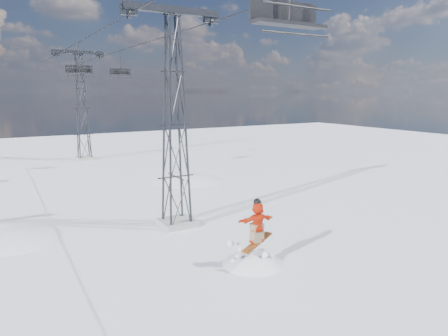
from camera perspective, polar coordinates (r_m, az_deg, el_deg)
The scene contains 9 objects.
ground at distance 15.48m, azimuth 2.73°, elevation -17.07°, with size 120.00×120.00×0.00m, color white.
snow_terrain at distance 36.90m, azimuth -23.47°, elevation -17.25°, with size 39.00×37.00×22.00m.
lift_tower_near at distance 21.23m, azimuth -7.06°, elevation 5.97°, with size 5.20×1.80×11.43m.
lift_tower_far at distance 45.27m, azimuth -19.66°, elevation 7.99°, with size 5.20×1.80×11.43m.
haul_cables at distance 32.26m, azimuth -15.67°, elevation 16.89°, with size 4.46×51.00×0.06m.
snowboarder_jump at distance 18.35m, azimuth 4.07°, elevation -18.09°, with size 4.40×4.40×6.90m.
lift_chair_near at distance 9.81m, azimuth 9.14°, elevation 20.75°, with size 1.91×0.55×2.37m.
lift_chair_mid at distance 38.39m, azimuth -14.54°, elevation 13.09°, with size 1.90×0.55×2.35m.
lift_chair_far at distance 33.06m, azimuth -19.94°, elevation 13.03°, with size 2.00×0.58×2.48m.
Camera 1 is at (-7.43, -11.48, 7.25)m, focal length 32.00 mm.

